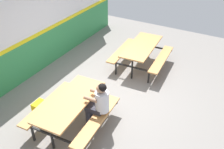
# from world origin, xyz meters

# --- Properties ---
(ground_plane) EXTENTS (10.00, 10.00, 0.02)m
(ground_plane) POSITION_xyz_m (0.00, 0.00, -0.01)
(ground_plane) COLOR gray
(accent_backdrop) EXTENTS (8.00, 0.14, 2.60)m
(accent_backdrop) POSITION_xyz_m (0.00, 2.55, 1.25)
(accent_backdrop) COLOR #338C4C
(accent_backdrop) RESTS_ON ground
(picnic_table_left) EXTENTS (1.87, 1.66, 0.74)m
(picnic_table_left) POSITION_xyz_m (-1.56, 0.21, 0.57)
(picnic_table_left) COLOR tan
(picnic_table_left) RESTS_ON ground
(picnic_table_right) EXTENTS (1.87, 1.66, 0.74)m
(picnic_table_right) POSITION_xyz_m (1.56, -0.09, 0.57)
(picnic_table_right) COLOR tan
(picnic_table_right) RESTS_ON ground
(student_nearer) EXTENTS (0.38, 0.53, 1.21)m
(student_nearer) POSITION_xyz_m (-1.27, -0.33, 0.71)
(student_nearer) COLOR #2D2D38
(student_nearer) RESTS_ON ground
(backpack_dark) EXTENTS (0.30, 0.22, 0.44)m
(backpack_dark) POSITION_xyz_m (-1.70, 1.07, 0.22)
(backpack_dark) COLOR yellow
(backpack_dark) RESTS_ON ground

